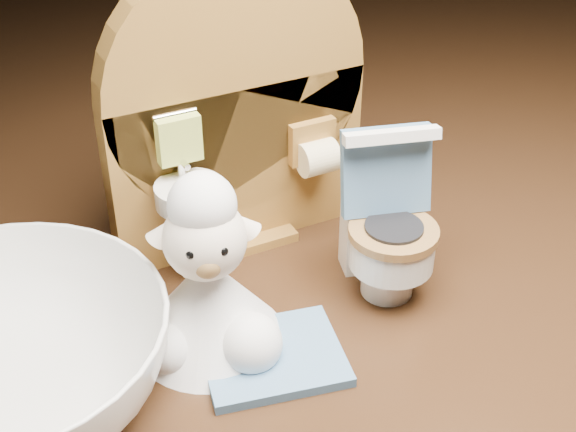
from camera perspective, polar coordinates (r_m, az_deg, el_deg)
name	(u,v)px	position (r m, az deg, el deg)	size (l,w,h in m)	color
backdrop_panel	(235,124)	(0.38, -3.76, 6.54)	(0.13, 0.05, 0.15)	olive
toy_toilet	(386,231)	(0.37, 6.98, -1.04)	(0.05, 0.06, 0.08)	white
bath_mat	(273,357)	(0.35, -1.11, -9.96)	(0.06, 0.05, 0.00)	teal
toilet_brush	(383,251)	(0.39, 6.80, -2.48)	(0.02, 0.02, 0.04)	white
plush_lamb	(209,289)	(0.34, -5.64, -5.19)	(0.07, 0.07, 0.09)	white
ceramic_bowl	(1,363)	(0.34, -19.73, -9.79)	(0.13, 0.13, 0.04)	white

